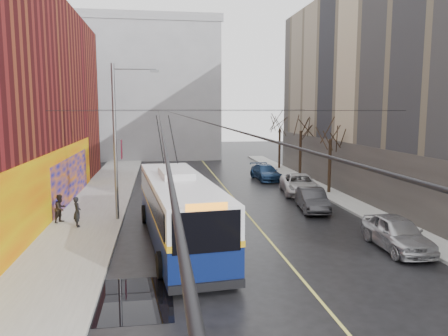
# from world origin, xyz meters

# --- Properties ---
(ground) EXTENTS (140.00, 140.00, 0.00)m
(ground) POSITION_xyz_m (0.00, 0.00, 0.00)
(ground) COLOR black
(ground) RESTS_ON ground
(sidewalk_left) EXTENTS (4.00, 60.00, 0.15)m
(sidewalk_left) POSITION_xyz_m (-8.00, 12.00, 0.07)
(sidewalk_left) COLOR gray
(sidewalk_left) RESTS_ON ground
(sidewalk_right) EXTENTS (2.00, 60.00, 0.15)m
(sidewalk_right) POSITION_xyz_m (9.00, 12.00, 0.07)
(sidewalk_right) COLOR gray
(sidewalk_right) RESTS_ON ground
(lane_line) EXTENTS (0.12, 50.00, 0.01)m
(lane_line) POSITION_xyz_m (1.50, 14.00, 0.00)
(lane_line) COLOR #BFB74C
(lane_line) RESTS_ON ground
(building_right) EXTENTS (14.06, 36.00, 16.00)m
(building_right) POSITION_xyz_m (16.99, 14.00, 7.99)
(building_right) COLOR tan
(building_right) RESTS_ON ground
(building_far) EXTENTS (20.50, 12.10, 18.00)m
(building_far) POSITION_xyz_m (-6.00, 44.99, 9.02)
(building_far) COLOR gray
(building_far) RESTS_ON ground
(streetlight_pole) EXTENTS (2.65, 0.60, 9.00)m
(streetlight_pole) POSITION_xyz_m (-6.14, 10.00, 4.85)
(streetlight_pole) COLOR slate
(streetlight_pole) RESTS_ON ground
(catenary_wires) EXTENTS (18.00, 60.00, 0.22)m
(catenary_wires) POSITION_xyz_m (-2.54, 14.77, 6.25)
(catenary_wires) COLOR black
(tree_near) EXTENTS (3.20, 3.20, 6.40)m
(tree_near) POSITION_xyz_m (9.00, 16.00, 4.98)
(tree_near) COLOR black
(tree_near) RESTS_ON ground
(tree_mid) EXTENTS (3.20, 3.20, 6.68)m
(tree_mid) POSITION_xyz_m (9.00, 23.00, 5.25)
(tree_mid) COLOR black
(tree_mid) RESTS_ON ground
(tree_far) EXTENTS (3.20, 3.20, 6.57)m
(tree_far) POSITION_xyz_m (9.00, 30.00, 5.14)
(tree_far) COLOR black
(tree_far) RESTS_ON ground
(puddle) EXTENTS (2.86, 3.79, 0.01)m
(puddle) POSITION_xyz_m (-4.90, -0.82, 0.00)
(puddle) COLOR black
(puddle) RESTS_ON ground
(pigeons_flying) EXTENTS (5.19, 1.52, 0.88)m
(pigeons_flying) POSITION_xyz_m (-2.21, 9.83, 6.64)
(pigeons_flying) COLOR slate
(trolleybus) EXTENTS (4.04, 13.05, 6.11)m
(trolleybus) POSITION_xyz_m (-2.92, 5.31, 1.70)
(trolleybus) COLOR #091443
(trolleybus) RESTS_ON ground
(parked_car_a) EXTENTS (2.06, 4.71, 1.58)m
(parked_car_a) POSITION_xyz_m (7.00, 2.85, 0.79)
(parked_car_a) COLOR #ADAEB2
(parked_car_a) RESTS_ON ground
(parked_car_b) EXTENTS (2.11, 4.53, 1.44)m
(parked_car_b) POSITION_xyz_m (5.80, 10.86, 0.72)
(parked_car_b) COLOR #2B2B2E
(parked_car_b) RESTS_ON ground
(parked_car_c) EXTENTS (3.36, 5.82, 1.53)m
(parked_car_c) POSITION_xyz_m (6.74, 16.29, 0.76)
(parked_car_c) COLOR silver
(parked_car_c) RESTS_ON ground
(parked_car_d) EXTENTS (2.31, 4.95, 1.40)m
(parked_car_d) POSITION_xyz_m (5.80, 23.18, 0.70)
(parked_car_d) COLOR navy
(parked_car_d) RESTS_ON ground
(following_car) EXTENTS (1.79, 4.18, 1.41)m
(following_car) POSITION_xyz_m (-3.41, 20.36, 0.70)
(following_car) COLOR #B8B7BD
(following_car) RESTS_ON ground
(pedestrian_a) EXTENTS (0.58, 0.70, 1.65)m
(pedestrian_a) POSITION_xyz_m (-8.29, 8.59, 0.97)
(pedestrian_a) COLOR black
(pedestrian_a) RESTS_ON sidewalk_left
(pedestrian_b) EXTENTS (0.91, 0.97, 1.60)m
(pedestrian_b) POSITION_xyz_m (-9.37, 9.65, 0.95)
(pedestrian_b) COLOR black
(pedestrian_b) RESTS_ON sidewalk_left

